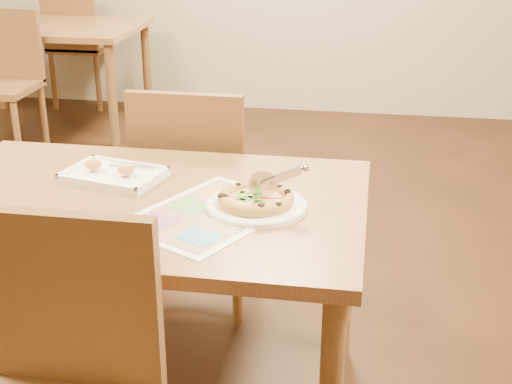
% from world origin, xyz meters
% --- Properties ---
extents(dining_table, '(1.30, 0.85, 0.72)m').
position_xyz_m(dining_table, '(0.00, 0.00, 0.63)').
color(dining_table, '#925F3A').
rests_on(dining_table, ground).
extents(chair_near, '(0.42, 0.42, 0.47)m').
position_xyz_m(chair_near, '(0.00, -0.60, 0.57)').
color(chair_near, brown).
rests_on(chair_near, ground).
extents(chair_far, '(0.42, 0.42, 0.47)m').
position_xyz_m(chair_far, '(-0.00, 0.60, 0.57)').
color(chair_far, brown).
rests_on(chair_far, ground).
extents(bg_table, '(1.30, 0.85, 0.72)m').
position_xyz_m(bg_table, '(-1.60, 2.80, 0.63)').
color(bg_table, '#925F3A').
rests_on(bg_table, ground).
extents(bg_chair_near, '(0.42, 0.42, 0.47)m').
position_xyz_m(bg_chair_near, '(-1.60, 2.20, 0.57)').
color(bg_chair_near, brown).
rests_on(bg_chair_near, ground).
extents(bg_chair_far, '(0.42, 0.42, 0.47)m').
position_xyz_m(bg_chair_far, '(-1.60, 3.30, 0.57)').
color(bg_chair_far, brown).
rests_on(bg_chair_far, ground).
extents(plate, '(0.35, 0.35, 0.02)m').
position_xyz_m(plate, '(0.34, -0.02, 0.73)').
color(plate, white).
rests_on(plate, dining_table).
extents(pizza, '(0.22, 0.22, 0.03)m').
position_xyz_m(pizza, '(0.34, -0.01, 0.75)').
color(pizza, '#C28E42').
rests_on(pizza, plate).
extents(pizza_cutter, '(0.16, 0.05, 0.09)m').
position_xyz_m(pizza_cutter, '(0.40, 0.00, 0.80)').
color(pizza_cutter, silver).
rests_on(pizza_cutter, pizza).
extents(appetizer_tray, '(0.33, 0.26, 0.06)m').
position_xyz_m(appetizer_tray, '(-0.13, 0.13, 0.73)').
color(appetizer_tray, white).
rests_on(appetizer_tray, dining_table).
extents(menu, '(0.50, 0.56, 0.00)m').
position_xyz_m(menu, '(0.22, -0.08, 0.72)').
color(menu, white).
rests_on(menu, dining_table).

